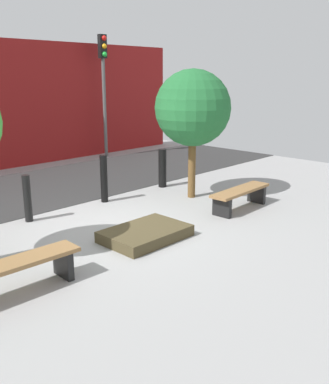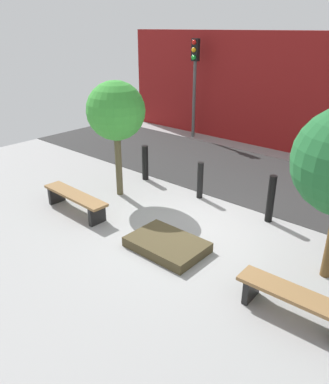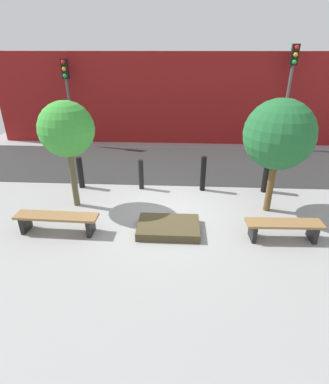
# 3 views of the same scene
# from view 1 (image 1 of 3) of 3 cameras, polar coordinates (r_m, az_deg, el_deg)

# --- Properties ---
(ground_plane) EXTENTS (18.00, 18.00, 0.00)m
(ground_plane) POSITION_cam_1_polar(r_m,az_deg,el_deg) (8.36, -6.80, -4.65)
(ground_plane) COLOR #969696
(road_strip) EXTENTS (18.00, 3.98, 0.01)m
(road_strip) POSITION_cam_1_polar(r_m,az_deg,el_deg) (11.38, -18.81, 0.05)
(road_strip) COLOR #2D2D2D
(road_strip) RESTS_ON ground
(bench_left) EXTENTS (1.99, 0.47, 0.47)m
(bench_left) POSITION_cam_1_polar(r_m,az_deg,el_deg) (6.05, -20.07, -10.01)
(bench_left) COLOR black
(bench_left) RESTS_ON ground
(bench_right) EXTENTS (1.75, 0.47, 0.46)m
(bench_right) POSITION_cam_1_polar(r_m,az_deg,el_deg) (9.44, 10.09, -0.36)
(bench_right) COLOR black
(bench_right) RESTS_ON ground
(planter_bed) EXTENTS (1.50, 1.02, 0.20)m
(planter_bed) POSITION_cam_1_polar(r_m,az_deg,el_deg) (7.68, -2.54, -5.57)
(planter_bed) COLOR #483E26
(planter_bed) RESTS_ON ground
(tree_behind_right_bench) EXTENTS (1.75, 1.75, 2.99)m
(tree_behind_right_bench) POSITION_cam_1_polar(r_m,az_deg,el_deg) (9.97, 3.80, 11.05)
(tree_behind_right_bench) COLOR brown
(tree_behind_right_bench) RESTS_ON ground
(bollard_left) EXTENTS (0.15, 0.15, 0.95)m
(bollard_left) POSITION_cam_1_polar(r_m,az_deg,el_deg) (8.91, -17.82, -0.83)
(bollard_left) COLOR black
(bollard_left) RESTS_ON ground
(bollard_center) EXTENTS (0.16, 0.16, 1.09)m
(bollard_center) POSITION_cam_1_polar(r_m,az_deg,el_deg) (9.89, -8.08, 1.76)
(bollard_center) COLOR black
(bollard_center) RESTS_ON ground
(bollard_right) EXTENTS (0.21, 0.21, 1.00)m
(bollard_right) POSITION_cam_1_polar(r_m,az_deg,el_deg) (11.15, -0.28, 3.20)
(bollard_right) COLOR black
(bollard_right) RESTS_ON ground
(traffic_light_mid_west) EXTENTS (0.28, 0.27, 4.18)m
(traffic_light_mid_west) POSITION_cam_1_polar(r_m,az_deg,el_deg) (15.44, -8.11, 15.22)
(traffic_light_mid_west) COLOR #575757
(traffic_light_mid_west) RESTS_ON ground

